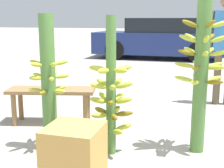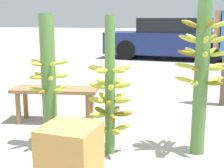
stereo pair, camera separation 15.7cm
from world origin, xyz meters
name	(u,v)px [view 1 (the left image)]	position (x,y,z in m)	size (l,w,h in m)	color
ground_plane	(114,162)	(0.00, 0.00, 0.00)	(80.00, 80.00, 0.00)	#9E998E
banana_stalk_left	(48,83)	(-0.68, 0.13, 0.66)	(0.40, 0.40, 1.31)	#4C7A38
banana_stalk_center	(111,93)	(-0.08, 0.19, 0.59)	(0.43, 0.42, 1.30)	#4C7A38
banana_stalk_right	(202,61)	(0.71, 0.47, 0.88)	(0.49, 0.48, 1.72)	#4C7A38
market_bench	(51,95)	(-1.03, 0.84, 0.35)	(1.10, 0.58, 0.43)	olive
parked_car	(160,39)	(-0.63, 7.73, 0.63)	(4.07, 1.73, 1.29)	navy
produce_crate	(74,152)	(-0.24, -0.33, 0.22)	(0.43, 0.43, 0.43)	#C69347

